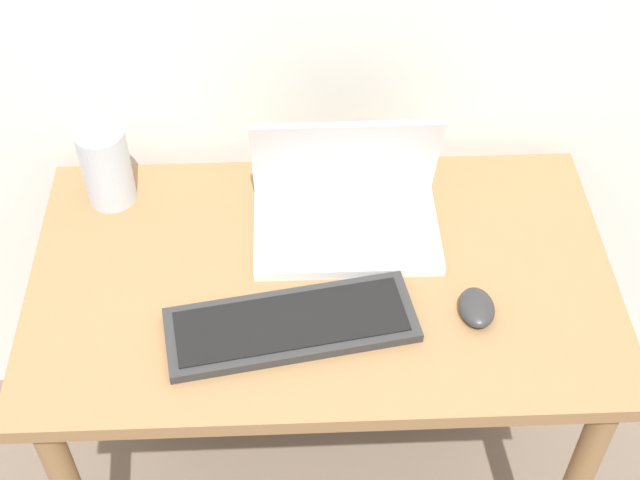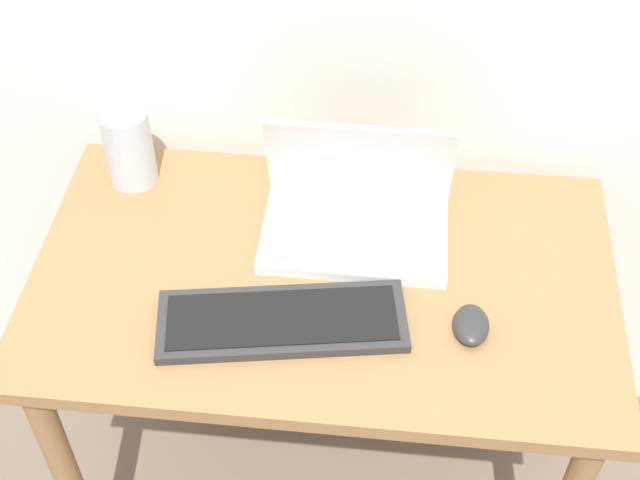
{
  "view_description": "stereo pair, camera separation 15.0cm",
  "coord_description": "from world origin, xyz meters",
  "px_view_note": "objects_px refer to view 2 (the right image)",
  "views": [
    {
      "loc": [
        -0.05,
        -0.74,
        1.96
      ],
      "look_at": [
        -0.0,
        0.29,
        0.88
      ],
      "focal_mm": 50.0,
      "sensor_mm": 36.0,
      "label": 1
    },
    {
      "loc": [
        0.1,
        -0.74,
        1.96
      ],
      "look_at": [
        -0.0,
        0.29,
        0.88
      ],
      "focal_mm": 50.0,
      "sensor_mm": 36.0,
      "label": 2
    }
  ],
  "objects_px": {
    "keyboard": "(282,321)",
    "mouse": "(471,325)",
    "laptop": "(356,209)",
    "vase": "(126,134)"
  },
  "relations": [
    {
      "from": "laptop",
      "to": "mouse",
      "type": "bearing_deg",
      "value": -46.49
    },
    {
      "from": "mouse",
      "to": "vase",
      "type": "height_order",
      "value": "vase"
    },
    {
      "from": "mouse",
      "to": "laptop",
      "type": "bearing_deg",
      "value": 133.51
    },
    {
      "from": "keyboard",
      "to": "mouse",
      "type": "height_order",
      "value": "mouse"
    },
    {
      "from": "keyboard",
      "to": "laptop",
      "type": "bearing_deg",
      "value": 66.43
    },
    {
      "from": "keyboard",
      "to": "mouse",
      "type": "distance_m",
      "value": 0.32
    },
    {
      "from": "keyboard",
      "to": "mouse",
      "type": "relative_size",
      "value": 5.03
    },
    {
      "from": "laptop",
      "to": "mouse",
      "type": "distance_m",
      "value": 0.31
    },
    {
      "from": "laptop",
      "to": "keyboard",
      "type": "distance_m",
      "value": 0.27
    },
    {
      "from": "laptop",
      "to": "mouse",
      "type": "xyz_separation_m",
      "value": [
        0.21,
        -0.22,
        -0.04
      ]
    }
  ]
}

